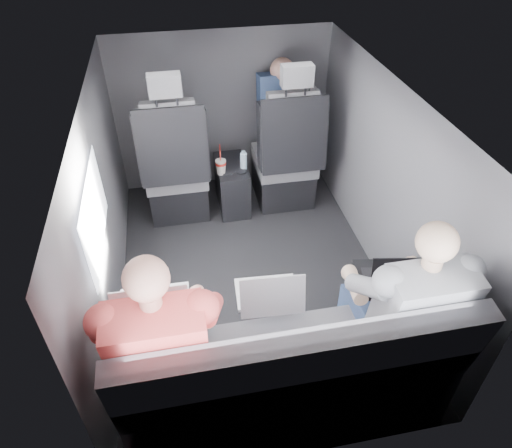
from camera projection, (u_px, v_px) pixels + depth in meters
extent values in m
plane|color=black|center=(251.00, 275.00, 3.30)|extent=(2.60, 2.60, 0.00)
plane|color=#B2B2AD|center=(250.00, 97.00, 2.45)|extent=(2.60, 2.60, 0.00)
cube|color=#56565B|center=(104.00, 215.00, 2.74)|extent=(0.02, 2.60, 1.35)
cube|color=#56565B|center=(385.00, 184.00, 3.01)|extent=(0.02, 2.60, 1.35)
cube|color=#56565B|center=(223.00, 112.00, 3.87)|extent=(1.80, 0.02, 1.35)
cube|color=#56565B|center=(308.00, 378.00, 1.88)|extent=(1.80, 0.02, 1.35)
cube|color=white|center=(95.00, 215.00, 2.37)|extent=(0.02, 0.75, 0.42)
cube|color=black|center=(294.00, 127.00, 3.38)|extent=(0.35, 0.11, 0.59)
cube|color=black|center=(179.00, 193.00, 3.84)|extent=(0.46, 0.48, 0.30)
cube|color=slate|center=(176.00, 171.00, 3.68)|extent=(0.48, 0.46, 0.14)
cube|color=slate|center=(172.00, 142.00, 3.30)|extent=(0.38, 0.18, 0.61)
cube|color=black|center=(142.00, 149.00, 3.28)|extent=(0.08, 0.21, 0.53)
cube|color=black|center=(203.00, 143.00, 3.35)|extent=(0.08, 0.21, 0.53)
cube|color=black|center=(173.00, 148.00, 3.25)|extent=(0.50, 0.11, 0.58)
cube|color=slate|center=(165.00, 85.00, 2.99)|extent=(0.22, 0.10, 0.15)
cube|color=black|center=(283.00, 182.00, 3.97)|extent=(0.46, 0.48, 0.30)
cube|color=slate|center=(284.00, 160.00, 3.82)|extent=(0.48, 0.46, 0.14)
cube|color=slate|center=(292.00, 131.00, 3.43)|extent=(0.38, 0.18, 0.61)
cube|color=black|center=(264.00, 137.00, 3.42)|extent=(0.08, 0.21, 0.53)
cube|color=black|center=(320.00, 132.00, 3.48)|extent=(0.08, 0.21, 0.53)
cube|color=black|center=(295.00, 136.00, 3.39)|extent=(0.50, 0.11, 0.58)
cube|color=slate|center=(297.00, 76.00, 3.13)|extent=(0.22, 0.10, 0.15)
cube|color=black|center=(232.00, 185.00, 3.85)|extent=(0.24, 0.48, 0.40)
cylinder|color=black|center=(227.00, 173.00, 3.62)|extent=(0.09, 0.09, 0.01)
cylinder|color=black|center=(241.00, 171.00, 3.63)|extent=(0.09, 0.09, 0.01)
cube|color=slate|center=(287.00, 381.00, 2.37)|extent=(1.60, 0.50, 0.45)
cube|color=slate|center=(305.00, 367.00, 1.91)|extent=(1.60, 0.17, 0.47)
cylinder|color=red|center=(221.00, 163.00, 3.56)|extent=(0.08, 0.08, 0.02)
cylinder|color=white|center=(221.00, 161.00, 3.55)|extent=(0.09, 0.09, 0.01)
cylinder|color=red|center=(220.00, 153.00, 3.50)|extent=(0.01, 0.01, 0.14)
cylinder|color=#AFCCED|center=(244.00, 161.00, 3.63)|extent=(0.05, 0.05, 0.14)
cylinder|color=#AFCCED|center=(243.00, 152.00, 3.59)|extent=(0.03, 0.03, 0.02)
cube|color=silver|center=(155.00, 305.00, 2.30)|extent=(0.36, 0.27, 0.02)
cube|color=silver|center=(154.00, 306.00, 2.28)|extent=(0.29, 0.15, 0.00)
cube|color=silver|center=(154.00, 292.00, 2.35)|extent=(0.11, 0.06, 0.00)
cube|color=silver|center=(151.00, 312.00, 2.10)|extent=(0.35, 0.09, 0.24)
cube|color=white|center=(152.00, 311.00, 2.10)|extent=(0.31, 0.07, 0.21)
cube|color=silver|center=(267.00, 292.00, 2.37)|extent=(0.33, 0.24, 0.02)
cube|color=silver|center=(267.00, 293.00, 2.35)|extent=(0.27, 0.14, 0.00)
cube|color=silver|center=(264.00, 282.00, 2.41)|extent=(0.10, 0.05, 0.00)
cube|color=silver|center=(273.00, 297.00, 2.19)|extent=(0.32, 0.09, 0.21)
cube|color=white|center=(273.00, 296.00, 2.20)|extent=(0.28, 0.07, 0.18)
cube|color=black|center=(389.00, 276.00, 2.46)|extent=(0.39, 0.31, 0.02)
cube|color=black|center=(390.00, 276.00, 2.44)|extent=(0.31, 0.18, 0.00)
cube|color=black|center=(383.00, 265.00, 2.51)|extent=(0.11, 0.07, 0.00)
cube|color=black|center=(406.00, 280.00, 2.26)|extent=(0.36, 0.13, 0.24)
cube|color=white|center=(405.00, 279.00, 2.27)|extent=(0.32, 0.11, 0.20)
cube|color=#36363B|center=(143.00, 349.00, 2.18)|extent=(0.15, 0.43, 0.13)
cube|color=#36363B|center=(188.00, 342.00, 2.21)|extent=(0.15, 0.43, 0.13)
cube|color=#36363B|center=(151.00, 347.00, 2.54)|extent=(0.13, 0.13, 0.45)
cube|color=#36363B|center=(190.00, 341.00, 2.57)|extent=(0.13, 0.13, 0.45)
cube|color=#DD5349|center=(160.00, 349.00, 1.89)|extent=(0.40, 0.27, 0.54)
sphere|color=tan|center=(146.00, 279.00, 1.68)|extent=(0.18, 0.18, 0.18)
cylinder|color=tan|center=(118.00, 318.00, 2.13)|extent=(0.11, 0.27, 0.12)
cylinder|color=tan|center=(202.00, 306.00, 2.19)|extent=(0.11, 0.27, 0.12)
cube|color=navy|center=(372.00, 313.00, 2.36)|extent=(0.15, 0.43, 0.13)
cube|color=navy|center=(411.00, 307.00, 2.39)|extent=(0.15, 0.43, 0.13)
cube|color=navy|center=(350.00, 317.00, 2.71)|extent=(0.13, 0.13, 0.45)
cube|color=navy|center=(384.00, 311.00, 2.74)|extent=(0.13, 0.13, 0.45)
cube|color=slate|center=(420.00, 309.00, 2.07)|extent=(0.39, 0.26, 0.53)
sphere|color=tan|center=(437.00, 242.00, 1.86)|extent=(0.17, 0.17, 0.17)
cylinder|color=tan|center=(355.00, 284.00, 2.31)|extent=(0.11, 0.27, 0.12)
cylinder|color=tan|center=(425.00, 274.00, 2.37)|extent=(0.11, 0.27, 0.12)
cube|color=navy|center=(281.00, 106.00, 3.70)|extent=(0.38, 0.24, 0.55)
sphere|color=tan|center=(282.00, 70.00, 3.54)|extent=(0.19, 0.19, 0.19)
cube|color=navy|center=(279.00, 135.00, 3.93)|extent=(0.32, 0.38, 0.11)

